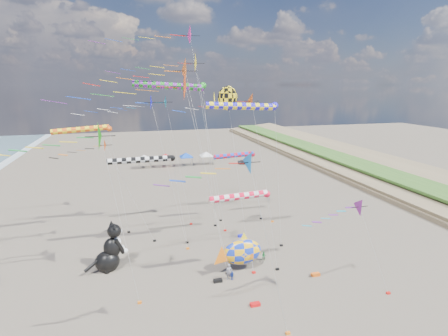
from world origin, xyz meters
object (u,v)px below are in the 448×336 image
child_blue (232,275)px  parked_car (244,162)px  child_green (264,256)px  fish_inflatable (242,252)px  person_adult (229,272)px  cat_inflatable (109,247)px

child_blue → parked_car: (18.22, 50.38, 0.08)m
child_green → parked_car: (13.58, 47.42, 0.04)m
parked_car → child_blue: bearing=-173.0°
fish_inflatable → parked_car: (16.70, 48.79, -1.55)m
person_adult → child_blue: (0.29, -0.12, -0.37)m
cat_inflatable → child_green: 17.00m
person_adult → fish_inflatable: bearing=42.0°
cat_inflatable → person_adult: cat_inflatable is taller
fish_inflatable → child_green: 3.76m
cat_inflatable → child_blue: size_ratio=5.48×
child_blue → child_green: bearing=7.2°
fish_inflatable → parked_car: size_ratio=1.74×
cat_inflatable → person_adult: 13.02m
fish_inflatable → parked_car: 51.59m
cat_inflatable → fish_inflatable: size_ratio=0.92×
parked_car → person_adult: bearing=-173.3°
fish_inflatable → child_green: fish_inflatable is taller
cat_inflatable → parked_car: cat_inflatable is taller
cat_inflatable → fish_inflatable: bearing=-36.8°
fish_inflatable → person_adult: size_ratio=3.36×
fish_inflatable → child_green: (3.12, 1.37, -1.59)m
cat_inflatable → child_green: cat_inflatable is taller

